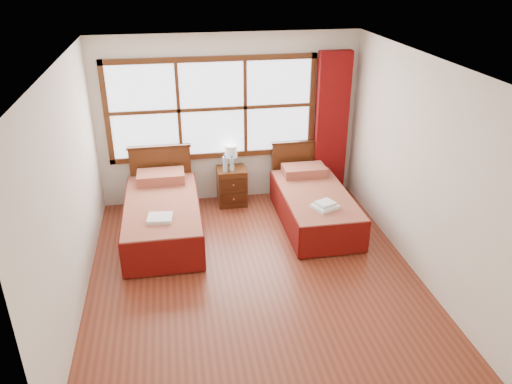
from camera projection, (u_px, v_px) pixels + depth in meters
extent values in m
plane|color=brown|center=(254.00, 274.00, 6.20)|extent=(4.50, 4.50, 0.00)
plane|color=white|center=(253.00, 63.00, 5.08)|extent=(4.50, 4.50, 0.00)
plane|color=silver|center=(229.00, 120.00, 7.64)|extent=(4.00, 0.00, 4.00)
plane|color=silver|center=(69.00, 192.00, 5.33)|extent=(0.00, 4.50, 4.50)
plane|color=silver|center=(418.00, 167.00, 5.95)|extent=(0.00, 4.50, 4.50)
cube|color=white|center=(212.00, 109.00, 7.49)|extent=(3.00, 0.02, 1.40)
cube|color=#4A2510|center=(214.00, 155.00, 7.79)|extent=(3.16, 0.06, 0.08)
cube|color=#4A2510|center=(210.00, 59.00, 7.15)|extent=(3.16, 0.06, 0.08)
cube|color=#4A2510|center=(107.00, 114.00, 7.23)|extent=(0.08, 0.06, 1.56)
cube|color=#4A2510|center=(312.00, 104.00, 7.71)|extent=(0.08, 0.06, 1.56)
cube|color=#4A2510|center=(179.00, 111.00, 7.39)|extent=(0.05, 0.05, 1.40)
cube|color=#4A2510|center=(245.00, 107.00, 7.55)|extent=(0.05, 0.05, 1.40)
cube|color=#4A2510|center=(212.00, 109.00, 7.47)|extent=(3.00, 0.05, 0.05)
cube|color=maroon|center=(331.00, 125.00, 7.82)|extent=(0.50, 0.16, 2.30)
cube|color=#361A0B|center=(164.00, 227.00, 6.98)|extent=(0.89, 1.77, 0.29)
cube|color=maroon|center=(162.00, 211.00, 6.86)|extent=(0.99, 1.96, 0.24)
cube|color=#680F0A|center=(126.00, 223.00, 6.85)|extent=(0.03, 1.96, 0.49)
cube|color=#680F0A|center=(199.00, 217.00, 7.00)|extent=(0.03, 1.96, 0.49)
cube|color=#680F0A|center=(163.00, 258.00, 6.05)|extent=(0.99, 0.03, 0.49)
cube|color=maroon|center=(161.00, 177.00, 7.41)|extent=(0.69, 0.40, 0.15)
cube|color=#4A2510|center=(161.00, 177.00, 7.73)|extent=(0.92, 0.06, 0.96)
cube|color=#361A0B|center=(159.00, 147.00, 7.52)|extent=(0.96, 0.08, 0.04)
cube|color=#361A0B|center=(314.00, 215.00, 7.32)|extent=(0.83, 1.66, 0.27)
cube|color=maroon|center=(315.00, 200.00, 7.21)|extent=(0.93, 1.84, 0.23)
cube|color=#680F0A|center=(284.00, 211.00, 7.20)|extent=(0.03, 1.84, 0.46)
cube|color=#680F0A|center=(345.00, 206.00, 7.34)|extent=(0.03, 1.84, 0.46)
cube|color=#680F0A|center=(334.00, 240.00, 6.45)|extent=(0.93, 0.03, 0.46)
cube|color=maroon|center=(304.00, 170.00, 7.73)|extent=(0.65, 0.38, 0.14)
cube|color=#4A2510|center=(298.00, 169.00, 8.08)|extent=(0.87, 0.06, 0.90)
cube|color=#361A0B|center=(299.00, 142.00, 7.88)|extent=(0.90, 0.08, 0.04)
cube|color=#4A2510|center=(232.00, 186.00, 7.85)|extent=(0.45, 0.40, 0.60)
cube|color=#361A0B|center=(234.00, 199.00, 7.71)|extent=(0.39, 0.02, 0.18)
cube|color=#361A0B|center=(233.00, 185.00, 7.61)|extent=(0.39, 0.02, 0.18)
sphere|color=olive|center=(234.00, 199.00, 7.70)|extent=(0.03, 0.03, 0.03)
sphere|color=olive|center=(234.00, 185.00, 7.60)|extent=(0.03, 0.03, 0.03)
cube|color=white|center=(160.00, 218.00, 6.36)|extent=(0.34, 0.30, 0.05)
cube|color=white|center=(325.00, 206.00, 6.73)|extent=(0.39, 0.37, 0.05)
cube|color=white|center=(325.00, 203.00, 6.71)|extent=(0.29, 0.28, 0.04)
cylinder|color=gold|center=(231.00, 167.00, 7.76)|extent=(0.11, 0.11, 0.02)
cylinder|color=gold|center=(231.00, 162.00, 7.72)|extent=(0.03, 0.03, 0.16)
cylinder|color=silver|center=(231.00, 151.00, 7.65)|extent=(0.19, 0.19, 0.19)
cylinder|color=#ABC8DC|center=(225.00, 164.00, 7.58)|extent=(0.07, 0.07, 0.23)
cylinder|color=blue|center=(225.00, 156.00, 7.52)|extent=(0.03, 0.03, 0.03)
cylinder|color=#ABC8DC|center=(232.00, 164.00, 7.61)|extent=(0.06, 0.06, 0.21)
cylinder|color=blue|center=(232.00, 157.00, 7.55)|extent=(0.03, 0.03, 0.03)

